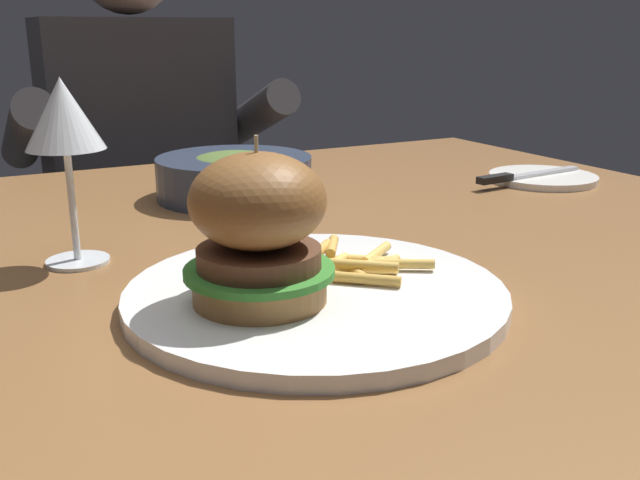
{
  "coord_description": "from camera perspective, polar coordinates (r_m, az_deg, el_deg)",
  "views": [
    {
      "loc": [
        -0.32,
        -0.69,
        0.96
      ],
      "look_at": [
        -0.04,
        -0.17,
        0.78
      ],
      "focal_mm": 40.0,
      "sensor_mm": 36.0,
      "label": 1
    }
  ],
  "objects": [
    {
      "name": "table_knife",
      "position": [
        1.09,
        15.74,
        4.98
      ],
      "size": [
        0.21,
        0.03,
        0.01
      ],
      "color": "silver",
      "rests_on": "bread_plate"
    },
    {
      "name": "dining_table",
      "position": [
        0.82,
        -3.27,
        -5.18
      ],
      "size": [
        1.27,
        0.99,
        0.74
      ],
      "color": "brown",
      "rests_on": "ground"
    },
    {
      "name": "main_plate",
      "position": [
        0.6,
        -0.34,
        -4.38
      ],
      "size": [
        0.32,
        0.32,
        0.01
      ],
      "primitive_type": "cylinder",
      "color": "white",
      "rests_on": "dining_table"
    },
    {
      "name": "diner_person",
      "position": [
        1.56,
        -13.86,
        1.32
      ],
      "size": [
        0.51,
        0.36,
        1.18
      ],
      "color": "#282833",
      "rests_on": "ground"
    },
    {
      "name": "soup_bowl",
      "position": [
        0.97,
        -6.86,
        5.16
      ],
      "size": [
        0.21,
        0.21,
        0.06
      ],
      "color": "#2D384C",
      "rests_on": "dining_table"
    },
    {
      "name": "bread_plate",
      "position": [
        1.13,
        17.39,
        4.78
      ],
      "size": [
        0.16,
        0.16,
        0.01
      ],
      "primitive_type": "cylinder",
      "color": "white",
      "rests_on": "dining_table"
    },
    {
      "name": "burger_sandwich",
      "position": [
        0.55,
        -4.95,
        0.92
      ],
      "size": [
        0.12,
        0.12,
        0.13
      ],
      "color": "#9E6B38",
      "rests_on": "main_plate"
    },
    {
      "name": "wine_glass",
      "position": [
        0.71,
        -19.82,
        8.95
      ],
      "size": [
        0.07,
        0.07,
        0.18
      ],
      "color": "silver",
      "rests_on": "dining_table"
    },
    {
      "name": "fries_pile",
      "position": [
        0.63,
        2.94,
        -1.88
      ],
      "size": [
        0.13,
        0.1,
        0.02
      ],
      "color": "#EABC5B",
      "rests_on": "main_plate"
    }
  ]
}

